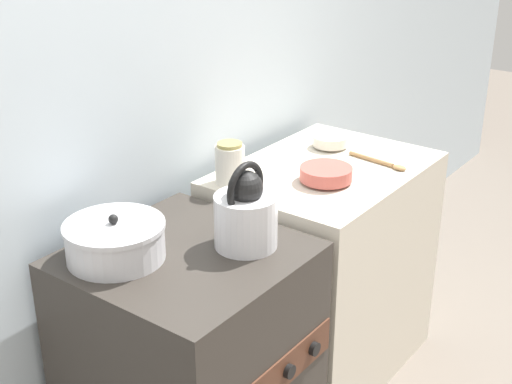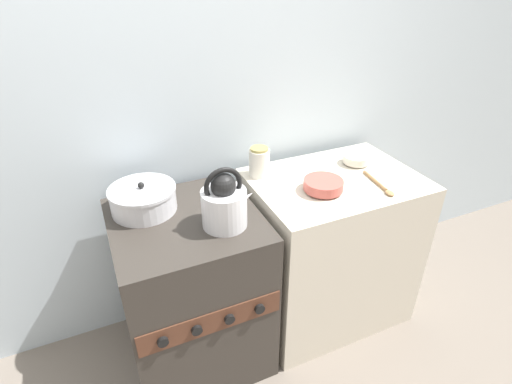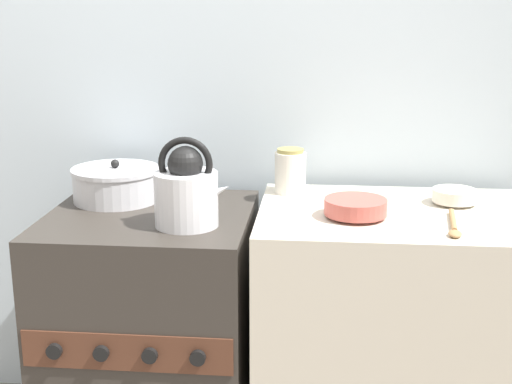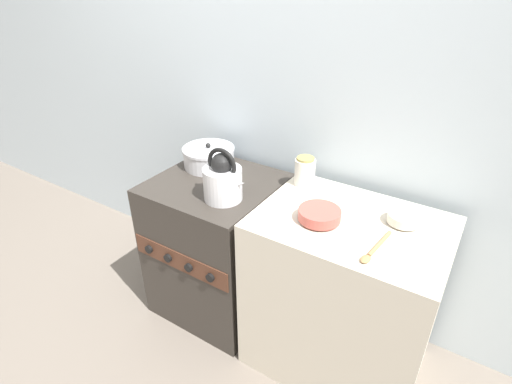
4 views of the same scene
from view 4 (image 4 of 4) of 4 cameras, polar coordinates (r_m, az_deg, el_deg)
ground_plane at (r=2.41m, az=-9.64°, el=-19.12°), size 12.00×12.00×0.00m
wall_back at (r=2.21m, az=-0.34°, el=15.25°), size 7.00×0.06×2.50m
stove at (r=2.30m, az=-5.44°, el=-7.61°), size 0.62×0.64×0.82m
counter at (r=2.01m, az=12.18°, el=-14.27°), size 0.81×0.59×0.85m
kettle at (r=1.88m, az=-4.76°, el=1.77°), size 0.23×0.18×0.26m
cooking_pot at (r=2.23m, az=-6.76°, el=5.00°), size 0.29×0.29×0.14m
enamel_bowl at (r=1.71m, az=9.05°, el=-3.20°), size 0.18×0.18×0.05m
small_ceramic_bowl at (r=1.78m, az=20.35°, el=-3.54°), size 0.13×0.13×0.05m
storage_jar at (r=1.97m, az=6.98°, el=2.94°), size 0.10×0.10×0.15m
wooden_spoon at (r=1.60m, az=16.56°, el=-7.84°), size 0.06×0.25×0.02m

